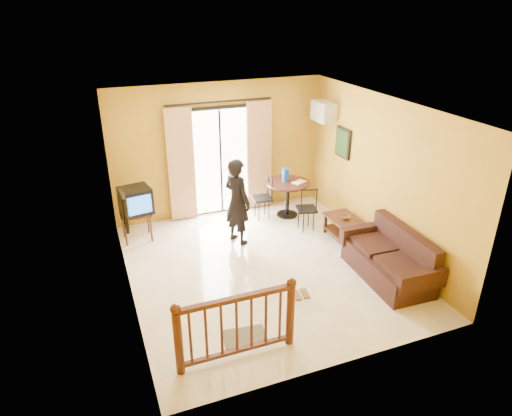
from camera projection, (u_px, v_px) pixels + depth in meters
name	position (u px, v px, depth m)	size (l,w,h in m)	color
ground	(264.00, 267.00, 7.97)	(5.00, 5.00, 0.00)	beige
room_shell	(265.00, 176.00, 7.25)	(5.00, 5.00, 5.00)	white
balcony_door	(221.00, 161.00, 9.53)	(2.25, 0.14, 2.46)	black
tv_table	(136.00, 216.00, 8.70)	(0.57, 0.47, 0.57)	black
television	(136.00, 200.00, 8.57)	(0.63, 0.59, 0.50)	black
picture_left	(125.00, 211.00, 6.42)	(0.05, 0.42, 0.52)	black
dining_table	(288.00, 189.00, 9.64)	(0.92, 0.92, 0.76)	black
water_jug	(286.00, 175.00, 9.58)	(0.15, 0.15, 0.28)	#1348B6
serving_tray	(299.00, 182.00, 9.55)	(0.28, 0.18, 0.02)	#F1E5CE
dining_chairs	(283.00, 223.00, 9.53)	(1.09, 1.29, 0.95)	black
air_conditioner	(323.00, 111.00, 9.40)	(0.31, 0.60, 0.40)	silver
botanical_print	(343.00, 143.00, 9.10)	(0.05, 0.50, 0.60)	black
coffee_table	(347.00, 227.00, 8.74)	(0.54, 0.98, 0.43)	black
bowl	(346.00, 218.00, 8.72)	(0.18, 0.18, 0.06)	brown
sofa	(391.00, 260.00, 7.57)	(0.89, 1.80, 0.85)	black
standing_person	(237.00, 201.00, 8.49)	(0.61, 0.40, 1.67)	black
stair_balustrade	(237.00, 322.00, 5.74)	(1.63, 0.13, 1.04)	#471E0F
doormat	(245.00, 337.00, 6.31)	(0.60, 0.40, 0.02)	#5E5A4B
sandals	(301.00, 294.00, 7.21)	(0.28, 0.26, 0.03)	brown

